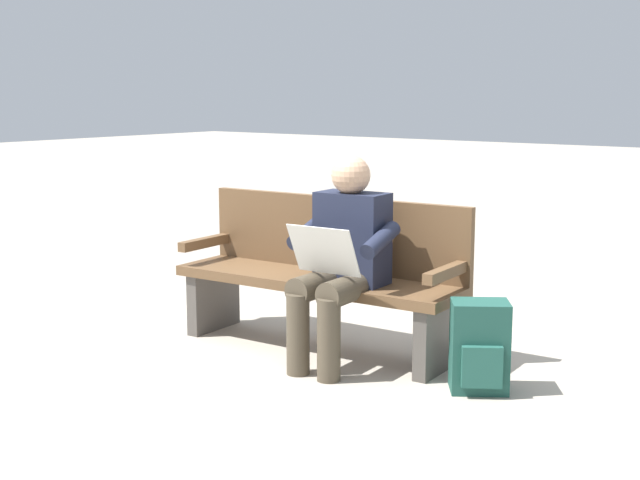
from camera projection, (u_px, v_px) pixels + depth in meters
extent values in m
plane|color=#A89E8E|center=(316.00, 348.00, 5.26)|extent=(40.00, 40.00, 0.00)
cube|color=brown|center=(316.00, 280.00, 5.18)|extent=(1.83, 0.59, 0.06)
cube|color=brown|center=(336.00, 233.00, 5.32)|extent=(1.80, 0.16, 0.45)
cube|color=brown|center=(447.00, 272.00, 4.70)|extent=(0.09, 0.48, 0.06)
cube|color=brown|center=(207.00, 242.00, 5.62)|extent=(0.09, 0.48, 0.06)
cube|color=#4C4742|center=(437.00, 338.00, 4.79)|extent=(0.11, 0.44, 0.39)
cube|color=#4C4742|center=(214.00, 300.00, 5.66)|extent=(0.11, 0.44, 0.39)
cube|color=#1E2338|center=(352.00, 238.00, 4.94)|extent=(0.41, 0.24, 0.52)
sphere|color=tan|center=(351.00, 175.00, 4.86)|extent=(0.22, 0.22, 0.22)
cylinder|color=#4C4233|center=(348.00, 289.00, 4.76)|extent=(0.17, 0.43, 0.15)
cylinder|color=#4C4233|center=(317.00, 285.00, 4.86)|extent=(0.17, 0.43, 0.15)
cylinder|color=#4C4233|center=(329.00, 340.00, 4.64)|extent=(0.13, 0.13, 0.45)
cylinder|color=#4C4233|center=(298.00, 334.00, 4.75)|extent=(0.13, 0.13, 0.45)
cylinder|color=#1E2338|center=(381.00, 240.00, 4.72)|extent=(0.11, 0.32, 0.18)
cylinder|color=#1E2338|center=(307.00, 232.00, 4.99)|extent=(0.11, 0.32, 0.18)
cube|color=silver|center=(323.00, 251.00, 4.70)|extent=(0.41, 0.16, 0.27)
cube|color=#1E4C42|center=(479.00, 346.00, 4.49)|extent=(0.36, 0.34, 0.47)
cube|color=#23574C|center=(482.00, 367.00, 4.38)|extent=(0.19, 0.15, 0.21)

